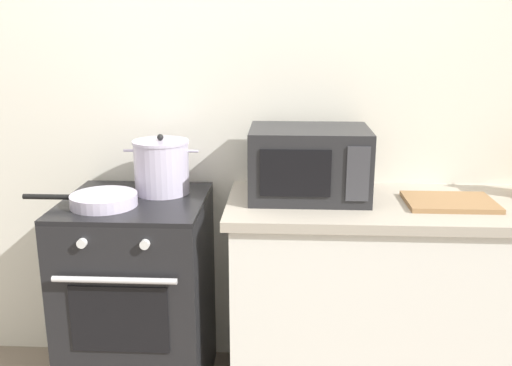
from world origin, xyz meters
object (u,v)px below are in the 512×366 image
microwave (309,163)px  stock_pot (162,167)px  frying_pan (102,200)px  stove (139,298)px  cutting_board (450,202)px

microwave → stock_pot: bearing=177.2°
frying_pan → microwave: 0.87m
stove → frying_pan: size_ratio=1.95×
stove → microwave: bearing=6.1°
stock_pot → microwave: size_ratio=0.66×
microwave → cutting_board: 0.60m
stock_pot → cutting_board: bearing=-5.1°
frying_pan → cutting_board: bearing=3.8°
stock_pot → microwave: (0.64, -0.03, 0.03)m
frying_pan → microwave: bearing=11.5°
stove → frying_pan: 0.50m
stove → microwave: microwave is taller
stock_pot → microwave: microwave is taller
stock_pot → microwave: bearing=-2.8°
microwave → cutting_board: microwave is taller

